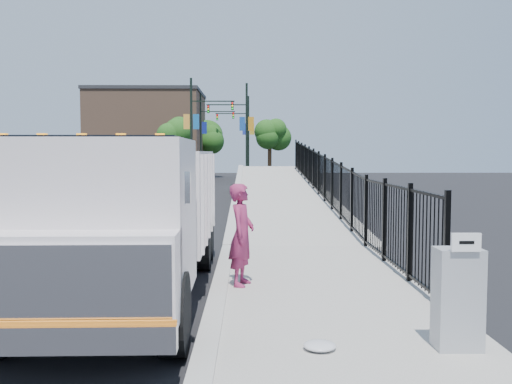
{
  "coord_description": "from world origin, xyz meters",
  "views": [
    {
      "loc": [
        0.53,
        -10.57,
        2.54
      ],
      "look_at": [
        0.69,
        2.0,
        1.66
      ],
      "focal_mm": 40.0,
      "sensor_mm": 36.0,
      "label": 1
    }
  ],
  "objects": [
    {
      "name": "ground",
      "position": [
        0.0,
        0.0,
        0.0
      ],
      "size": [
        120.0,
        120.0,
        0.0
      ],
      "primitive_type": "plane",
      "color": "black",
      "rests_on": "ground"
    },
    {
      "name": "sidewalk",
      "position": [
        1.93,
        -2.0,
        0.06
      ],
      "size": [
        3.55,
        12.0,
        0.12
      ],
      "primitive_type": "cube",
      "color": "#9E998E",
      "rests_on": "ground"
    },
    {
      "name": "curb",
      "position": [
        0.0,
        -2.0,
        0.08
      ],
      "size": [
        0.3,
        12.0,
        0.16
      ],
      "primitive_type": "cube",
      "color": "#ADAAA3",
      "rests_on": "ground"
    },
    {
      "name": "ramp",
      "position": [
        2.12,
        16.0,
        0.0
      ],
      "size": [
        3.95,
        24.06,
        3.19
      ],
      "primitive_type": "cube",
      "rotation": [
        0.06,
        0.0,
        0.0
      ],
      "color": "#9E998E",
      "rests_on": "ground"
    },
    {
      "name": "iron_fence",
      "position": [
        3.55,
        12.0,
        0.9
      ],
      "size": [
        0.1,
        28.0,
        1.8
      ],
      "primitive_type": "cube",
      "color": "black",
      "rests_on": "ground"
    },
    {
      "name": "truck",
      "position": [
        -1.56,
        -0.84,
        1.56
      ],
      "size": [
        2.76,
        8.13,
        2.77
      ],
      "rotation": [
        0.0,
        0.0,
        0.01
      ],
      "color": "black",
      "rests_on": "ground"
    },
    {
      "name": "worker",
      "position": [
        0.4,
        -0.31,
        1.05
      ],
      "size": [
        0.6,
        0.77,
        1.86
      ],
      "primitive_type": "imported",
      "rotation": [
        0.0,
        0.0,
        1.32
      ],
      "color": "#8C254F",
      "rests_on": "sidewalk"
    },
    {
      "name": "utility_cabinet",
      "position": [
        3.1,
        -3.71,
        0.75
      ],
      "size": [
        0.55,
        0.4,
        1.25
      ],
      "primitive_type": "cube",
      "color": "gray",
      "rests_on": "sidewalk"
    },
    {
      "name": "arrow_sign",
      "position": [
        3.1,
        -3.93,
        1.48
      ],
      "size": [
        0.35,
        0.04,
        0.22
      ],
      "primitive_type": "cube",
      "color": "white",
      "rests_on": "utility_cabinet"
    },
    {
      "name": "debris",
      "position": [
        1.4,
        -3.73,
        0.17
      ],
      "size": [
        0.41,
        0.41,
        0.1
      ],
      "primitive_type": "ellipsoid",
      "color": "silver",
      "rests_on": "sidewalk"
    },
    {
      "name": "light_pole_0",
      "position": [
        -3.42,
        31.82,
        4.36
      ],
      "size": [
        3.77,
        0.22,
        8.0
      ],
      "color": "black",
      "rests_on": "ground"
    },
    {
      "name": "light_pole_1",
      "position": [
        0.06,
        34.96,
        4.36
      ],
      "size": [
        3.77,
        0.22,
        8.0
      ],
      "color": "black",
      "rests_on": "ground"
    },
    {
      "name": "light_pole_2",
      "position": [
        -3.64,
        42.59,
        4.36
      ],
      "size": [
        3.77,
        0.22,
        8.0
      ],
      "color": "black",
      "rests_on": "ground"
    },
    {
      "name": "light_pole_3",
      "position": [
        0.18,
        45.31,
        4.36
      ],
      "size": [
        3.78,
        0.22,
        8.0
      ],
      "color": "black",
      "rests_on": "ground"
    },
    {
      "name": "tree_0",
      "position": [
        -5.1,
        35.19,
        3.93
      ],
      "size": [
        2.4,
        2.4,
        5.2
      ],
      "color": "#382314",
      "rests_on": "ground"
    },
    {
      "name": "tree_1",
      "position": [
        2.35,
        39.38,
        3.9
      ],
      "size": [
        2.11,
        2.11,
        5.05
      ],
      "color": "#382314",
      "rests_on": "ground"
    },
    {
      "name": "tree_2",
      "position": [
        -3.65,
        47.22,
        3.97
      ],
      "size": [
        3.15,
        3.15,
        5.58
      ],
      "color": "#382314",
      "rests_on": "ground"
    },
    {
      "name": "building",
      "position": [
        -9.0,
        44.0,
        4.0
      ],
      "size": [
        10.0,
        10.0,
        8.0
      ],
      "primitive_type": "cube",
      "color": "#8C664C",
      "rests_on": "ground"
    }
  ]
}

